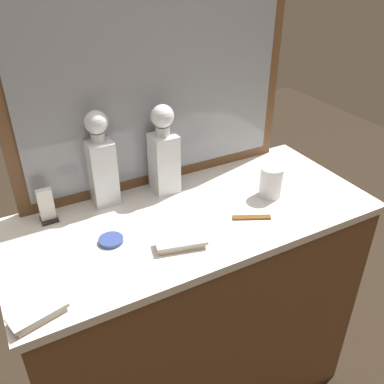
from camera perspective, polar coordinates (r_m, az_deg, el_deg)
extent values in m
cube|color=brown|center=(1.64, 0.00, -16.29)|extent=(1.13, 0.51, 0.86)
cube|color=silver|center=(1.34, 0.00, -3.40)|extent=(1.17, 0.52, 0.03)
cube|color=brown|center=(1.38, -5.05, 14.39)|extent=(0.96, 0.03, 0.70)
cube|color=gray|center=(1.37, -4.79, 14.23)|extent=(0.88, 0.01, 0.62)
cube|color=white|center=(1.36, -12.02, 2.56)|extent=(0.08, 0.08, 0.22)
cube|color=#9E5619|center=(1.38, -11.84, 1.14)|extent=(0.07, 0.07, 0.14)
cylinder|color=white|center=(1.31, -12.61, 7.25)|extent=(0.04, 0.04, 0.03)
sphere|color=white|center=(1.29, -12.86, 9.16)|extent=(0.07, 0.07, 0.07)
cube|color=white|center=(1.41, -3.79, 3.88)|extent=(0.08, 0.08, 0.20)
cube|color=#9E5619|center=(1.42, -3.74, 2.71)|extent=(0.07, 0.07, 0.14)
cylinder|color=white|center=(1.36, -3.96, 8.27)|extent=(0.05, 0.05, 0.03)
sphere|color=white|center=(1.34, -4.04, 10.19)|extent=(0.07, 0.07, 0.07)
cylinder|color=white|center=(1.42, 10.63, 1.39)|extent=(0.08, 0.08, 0.11)
cylinder|color=silver|center=(1.44, 10.45, -0.23)|extent=(0.07, 0.07, 0.01)
cube|color=#B7A88C|center=(1.20, -1.48, -7.14)|extent=(0.14, 0.08, 0.01)
cube|color=#B7B5AD|center=(1.19, -1.49, -6.69)|extent=(0.15, 0.09, 0.01)
cube|color=#B7A88C|center=(1.07, -20.03, -15.43)|extent=(0.13, 0.08, 0.01)
cube|color=#B7B5AD|center=(1.06, -20.15, -14.98)|extent=(0.14, 0.09, 0.01)
cylinder|color=#33478C|center=(1.23, -10.89, -6.42)|extent=(0.07, 0.07, 0.01)
cube|color=brown|center=(1.32, 8.06, -3.42)|extent=(0.12, 0.07, 0.01)
cube|color=black|center=(1.37, -18.74, -3.49)|extent=(0.05, 0.05, 0.01)
cube|color=white|center=(1.34, -19.10, -1.71)|extent=(0.05, 0.02, 0.11)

